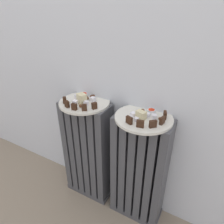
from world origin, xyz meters
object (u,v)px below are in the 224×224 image
radiator_right (139,172)px  plate_left (85,102)px  jam_bowl_right (151,111)px  plate_right (144,118)px  fork (74,102)px  radiator_left (88,152)px  jam_bowl_left (84,95)px

radiator_right → plate_left: 0.48m
radiator_right → jam_bowl_right: bearing=68.0°
plate_right → fork: 0.38m
radiator_left → plate_right: bearing=0.0°
plate_right → radiator_left: bearing=-180.0°
jam_bowl_left → plate_right: bearing=-7.1°
radiator_left → jam_bowl_right: (0.36, 0.05, 0.36)m
plate_right → jam_bowl_right: jam_bowl_right is taller
radiator_left → fork: (-0.04, -0.04, 0.35)m
radiator_right → fork: bearing=-174.6°
radiator_right → jam_bowl_left: size_ratio=16.52×
jam_bowl_right → fork: 0.41m
radiator_left → jam_bowl_right: 0.51m
jam_bowl_left → fork: jam_bowl_left is taller
plate_left → jam_bowl_right: (0.36, 0.05, 0.02)m
radiator_left → plate_right: 0.48m
radiator_right → fork: (-0.38, -0.04, 0.35)m
plate_right → fork: bearing=-174.6°
jam_bowl_right → radiator_right: bearing=-112.0°
plate_right → jam_bowl_left: size_ratio=6.81×
jam_bowl_left → jam_bowl_right: size_ratio=1.09×
jam_bowl_left → fork: size_ratio=0.38×
plate_left → fork: (-0.04, -0.04, 0.01)m
plate_right → fork: (-0.38, -0.04, 0.01)m
radiator_right → jam_bowl_right: 0.36m
plate_right → jam_bowl_left: 0.38m
radiator_left → radiator_right: (0.34, 0.00, 0.00)m
plate_left → plate_right: same height
radiator_left → fork: size_ratio=6.24×
plate_right → radiator_right: bearing=-90.0°
radiator_left → plate_left: (0.00, 0.00, 0.34)m
plate_left → fork: 0.06m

